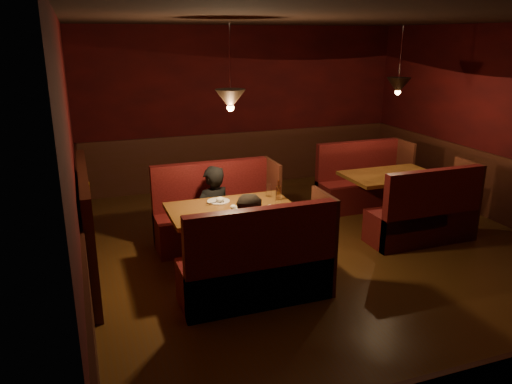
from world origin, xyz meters
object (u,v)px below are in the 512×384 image
object	(u,v)px
main_bench_far	(216,219)
main_bench_near	(259,271)
second_table	(390,187)
main_table	(234,222)
second_bench_far	(362,186)
diner_b	(253,228)
diner_a	(212,195)
second_bench_near	(425,219)

from	to	relation	value
main_bench_far	main_bench_near	bearing A→B (deg)	-90.00
main_bench_near	second_table	distance (m)	3.07
main_table	second_table	world-z (taller)	main_table
second_bench_far	diner_b	bearing A→B (deg)	-141.94
diner_a	main_bench_near	bearing A→B (deg)	74.93
main_table	second_bench_far	size ratio (longest dim) A/B	0.99
main_bench_near	second_table	bearing A→B (deg)	30.30
main_bench_far	second_bench_far	bearing A→B (deg)	14.18
main_bench_far	second_bench_near	size ratio (longest dim) A/B	1.09
second_bench_far	second_bench_near	xyz separation A→B (m)	(0.00, -1.62, 0.00)
main_bench_near	second_bench_near	xyz separation A→B (m)	(2.68, 0.74, -0.01)
second_table	second_bench_far	size ratio (longest dim) A/B	0.90
main_table	second_bench_near	xyz separation A→B (m)	(2.69, -0.11, -0.27)
main_bench_far	second_bench_near	world-z (taller)	main_bench_far
second_bench_far	diner_b	size ratio (longest dim) A/B	1.03
main_table	diner_a	world-z (taller)	diner_a
diner_a	second_bench_near	bearing A→B (deg)	145.84
main_bench_far	second_bench_near	bearing A→B (deg)	-19.45
diner_a	diner_b	bearing A→B (deg)	77.13
main_bench_far	second_table	size ratio (longest dim) A/B	1.20
main_table	main_bench_near	world-z (taller)	main_bench_near
second_bench_near	diner_b	bearing A→B (deg)	-170.34
main_table	second_table	size ratio (longest dim) A/B	1.09
second_table	second_bench_far	xyz separation A→B (m)	(0.03, 0.81, -0.23)
diner_a	second_table	bearing A→B (deg)	162.23
main_table	diner_b	distance (m)	0.57
second_table	second_bench_near	world-z (taller)	second_bench_near
main_table	second_bench_near	size ratio (longest dim) A/B	0.99
second_bench_near	diner_b	xyz separation A→B (m)	(-2.65, -0.45, 0.39)
main_bench_near	diner_b	size ratio (longest dim) A/B	1.12
main_bench_near	second_bench_far	size ratio (longest dim) A/B	1.09
main_bench_far	second_table	bearing A→B (deg)	-2.91
main_bench_far	second_table	distance (m)	2.66
main_bench_near	diner_b	bearing A→B (deg)	83.92
main_bench_far	main_bench_near	size ratio (longest dim) A/B	1.00
main_bench_far	diner_a	distance (m)	0.44
second_table	diner_b	size ratio (longest dim) A/B	0.93
main_bench_far	diner_a	xyz separation A→B (m)	(-0.09, -0.17, 0.39)
second_bench_near	second_bench_far	bearing A→B (deg)	90.00
main_bench_far	second_bench_near	distance (m)	2.84
main_table	second_bench_far	distance (m)	3.10
second_bench_far	second_bench_near	bearing A→B (deg)	-90.00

